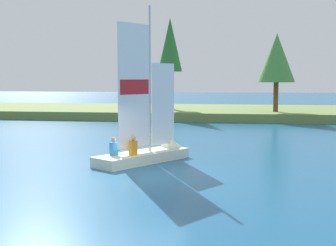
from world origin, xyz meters
TOP-DOWN VIEW (x-y plane):
  - ground_plane at (0.00, 0.00)m, footprint 200.00×200.00m
  - shore_bank at (0.00, 27.09)m, footprint 80.00×13.41m
  - shoreline_tree_centre at (-3.05, 25.56)m, footprint 2.14×2.14m
  - shoreline_tree_midright at (5.98, 23.32)m, footprint 3.00×3.00m
  - sailboat at (-0.37, 3.29)m, footprint 3.73×4.76m
  - channel_buoy at (-1.46, 9.32)m, footprint 0.51×0.51m

SIDE VIEW (x-z plane):
  - ground_plane at x=0.00m, z-range 0.00..0.00m
  - channel_buoy at x=-1.46m, z-range 0.00..0.51m
  - shore_bank at x=0.00m, z-range 0.00..0.68m
  - sailboat at x=-0.37m, z-range -2.83..3.84m
  - shoreline_tree_midright at x=5.98m, z-range 1.85..8.16m
  - shoreline_tree_centre at x=-3.05m, z-range 2.23..10.25m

